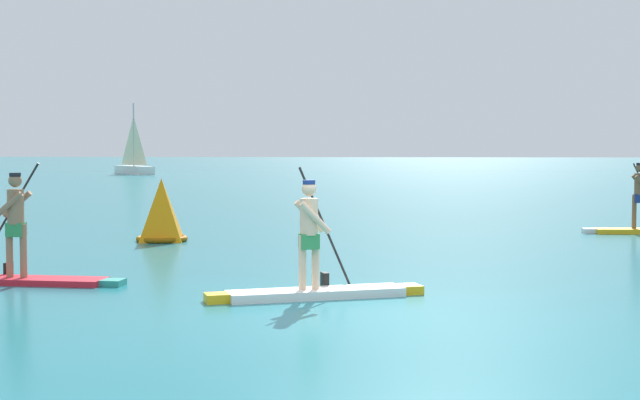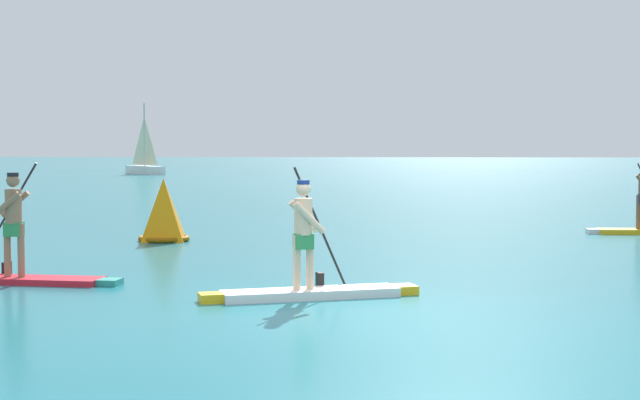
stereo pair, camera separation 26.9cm
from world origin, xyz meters
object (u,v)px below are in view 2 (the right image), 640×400
at_px(race_marker_buoy, 164,213).
at_px(paddleboarder_near_left, 19,258).
at_px(sailboat_left_horizon, 145,166).
at_px(paddleboarder_mid_center, 309,274).

bearing_deg(race_marker_buoy, paddleboarder_near_left, -92.44).
distance_m(paddleboarder_near_left, race_marker_buoy, 6.77).
height_order(race_marker_buoy, sailboat_left_horizon, sailboat_left_horizon).
distance_m(race_marker_buoy, sailboat_left_horizon, 57.34).
relative_size(race_marker_buoy, sailboat_left_horizon, 0.24).
xyz_separation_m(paddleboarder_near_left, paddleboarder_mid_center, (4.80, -0.86, -0.05)).
xyz_separation_m(paddleboarder_mid_center, sailboat_left_horizon, (-23.00, 61.90, 0.34)).
bearing_deg(race_marker_buoy, paddleboarder_mid_center, -59.36).
distance_m(paddleboarder_mid_center, race_marker_buoy, 8.86).
bearing_deg(paddleboarder_near_left, race_marker_buoy, -90.70).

